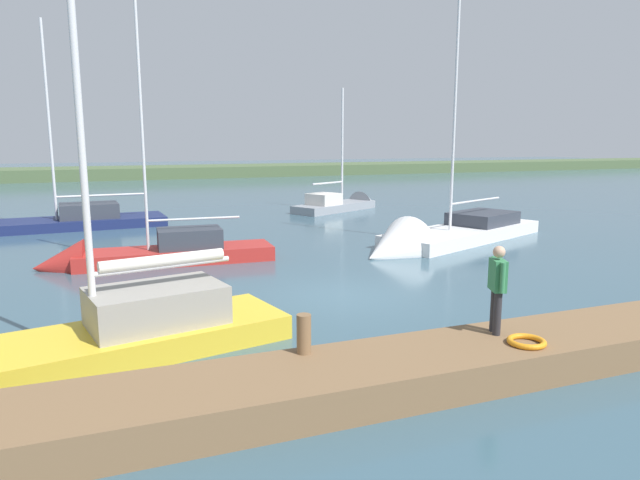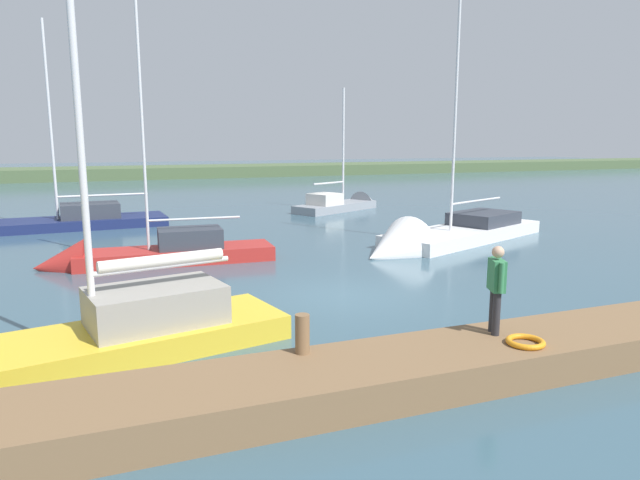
{
  "view_description": "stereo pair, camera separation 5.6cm",
  "coord_description": "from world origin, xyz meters",
  "views": [
    {
      "loc": [
        5.76,
        13.16,
        4.06
      ],
      "look_at": [
        0.04,
        -1.73,
        1.22
      ],
      "focal_mm": 31.51,
      "sensor_mm": 36.0,
      "label": 1
    },
    {
      "loc": [
        5.7,
        13.18,
        4.06
      ],
      "look_at": [
        0.04,
        -1.73,
        1.22
      ],
      "focal_mm": 31.51,
      "sensor_mm": 36.0,
      "label": 2
    }
  ],
  "objects": [
    {
      "name": "dock_pier",
      "position": [
        0.0,
        5.49,
        0.3
      ],
      "size": [
        19.02,
        1.81,
        0.6
      ],
      "primitive_type": "cube",
      "color": "brown",
      "rests_on": "ground_plane"
    },
    {
      "name": "life_ring_buoy",
      "position": [
        -0.86,
        5.86,
        0.65
      ],
      "size": [
        0.66,
        0.66,
        0.1
      ],
      "primitive_type": "torus",
      "color": "orange",
      "rests_on": "dock_pier"
    },
    {
      "name": "sailboat_mid_channel",
      "position": [
        -7.67,
        -17.48,
        0.14
      ],
      "size": [
        6.93,
        4.84,
        7.9
      ],
      "rotation": [
        0.0,
        0.0,
        3.63
      ],
      "color": "gray",
      "rests_on": "ground_plane"
    },
    {
      "name": "sailboat_behind_pier",
      "position": [
        6.68,
        2.47,
        0.2
      ],
      "size": [
        7.85,
        3.59,
        9.39
      ],
      "rotation": [
        0.0,
        0.0,
        0.21
      ],
      "color": "gold",
      "rests_on": "ground_plane"
    },
    {
      "name": "sailboat_outer_mooring",
      "position": [
        -6.36,
        -5.41,
        0.15
      ],
      "size": [
        10.23,
        6.19,
        11.43
      ],
      "rotation": [
        0.0,
        0.0,
        0.4
      ],
      "color": "white",
      "rests_on": "ground_plane"
    },
    {
      "name": "sailboat_near_dock",
      "position": [
        4.68,
        -5.92,
        0.21
      ],
      "size": [
        7.69,
        2.04,
        9.39
      ],
      "rotation": [
        0.0,
        0.0,
        -0.04
      ],
      "color": "#B22823",
      "rests_on": "ground_plane"
    },
    {
      "name": "person_on_dock",
      "position": [
        -0.72,
        5.18,
        1.52
      ],
      "size": [
        0.36,
        0.59,
        1.62
      ],
      "rotation": [
        0.0,
        0.0,
        5.92
      ],
      "color": "#28282D",
      "rests_on": "dock_pier"
    },
    {
      "name": "sailboat_far_right",
      "position": [
        9.26,
        -15.21,
        0.1
      ],
      "size": [
        10.23,
        3.38,
        10.67
      ],
      "rotation": [
        0.0,
        0.0,
        0.07
      ],
      "color": "navy",
      "rests_on": "ground_plane"
    },
    {
      "name": "far_shoreline",
      "position": [
        0.0,
        -51.57,
        0.0
      ],
      "size": [
        180.0,
        8.0,
        2.4
      ],
      "primitive_type": "cube",
      "color": "#4C603D",
      "rests_on": "ground_plane"
    },
    {
      "name": "ground_plane",
      "position": [
        0.0,
        0.0,
        0.0
      ],
      "size": [
        200.0,
        200.0,
        0.0
      ],
      "primitive_type": "plane",
      "color": "#385666"
    },
    {
      "name": "mooring_post_near",
      "position": [
        2.85,
        4.86,
        0.93
      ],
      "size": [
        0.24,
        0.24,
        0.66
      ],
      "primitive_type": "cylinder",
      "color": "brown",
      "rests_on": "dock_pier"
    }
  ]
}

